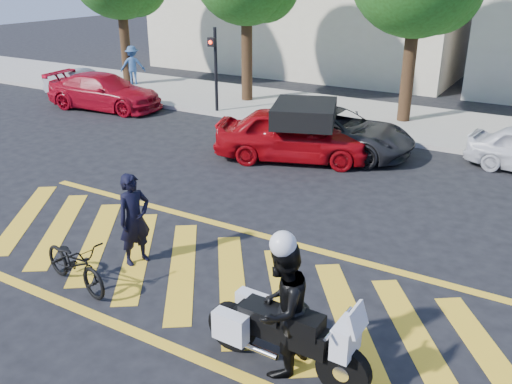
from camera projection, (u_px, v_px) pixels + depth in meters
The scene contains 13 objects.
ground at pixel (209, 277), 9.76m from camera, with size 90.00×90.00×0.00m, color black.
sidewalk at pixel (403, 122), 19.29m from camera, with size 60.00×5.00×0.15m, color #9E998E.
crosswalk at pixel (207, 276), 9.78m from camera, with size 12.33×4.00×0.01m.
signal_pole at pixel (215, 64), 19.83m from camera, with size 0.28×0.43×3.20m.
officer_bike at pixel (134, 219), 9.94m from camera, with size 0.64×0.42×1.76m, color black.
bicycle at pixel (75, 263), 9.31m from camera, with size 0.61×1.74×0.91m, color black.
police_motorcycle at pixel (282, 333), 7.31m from camera, with size 2.47×0.79×1.09m.
officer_moto at pixel (282, 309), 7.17m from camera, with size 0.95×0.74×1.95m, color black.
red_convertible at pixel (293, 134), 15.47m from camera, with size 1.78×4.41×1.50m, color #9A070D.
parked_far_left at pixel (83, 85), 22.94m from camera, with size 1.24×3.56×1.17m, color gray.
parked_left at pixel (105, 92), 21.19m from camera, with size 1.91×4.70×1.36m, color #A60A1B.
parked_mid_left at pixel (334, 131), 16.14m from camera, with size 2.19×4.74×1.32m, color black.
pedestrian_left at pixel (133, 65), 24.94m from camera, with size 1.13×0.65×1.74m, color #34578F.
Camera 1 is at (5.01, -6.84, 5.15)m, focal length 38.00 mm.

